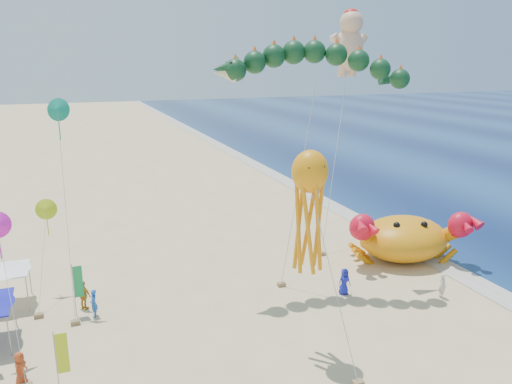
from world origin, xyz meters
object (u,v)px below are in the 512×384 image
crab_inflatable (405,237)px  octopus_kite (309,202)px  canopy_white (3,268)px  cherub_kite (349,41)px  dragon_kite (314,70)px

crab_inflatable → octopus_kite: 15.76m
octopus_kite → canopy_white: 18.94m
cherub_kite → canopy_white: size_ratio=6.04×
octopus_kite → canopy_white: octopus_kite is taller
crab_inflatable → canopy_white: size_ratio=2.99×
crab_inflatable → dragon_kite: dragon_kite is taller
dragon_kite → octopus_kite: 9.93m
crab_inflatable → cherub_kite: size_ratio=0.50×
crab_inflatable → canopy_white: (-26.83, 2.53, 0.70)m
cherub_kite → canopy_white: bearing=-169.6°
dragon_kite → cherub_kite: size_ratio=0.83×
crab_inflatable → canopy_white: bearing=174.6°
dragon_kite → cherub_kite: 11.26m
dragon_kite → canopy_white: bearing=169.0°
cherub_kite → octopus_kite: size_ratio=1.76×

